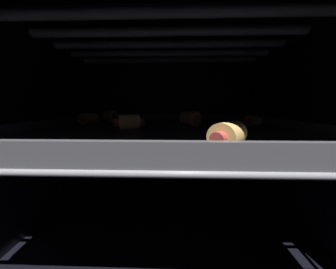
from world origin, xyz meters
TOP-DOWN VIEW (x-y plane):
  - ground_plane at (0.00, 0.00)cm, footprint 61.00×53.56cm
  - oven_wall_back at (0.00, 26.18)cm, footprint 61.00×1.20cm
  - oven_wall_left at (-29.90, 0.00)cm, footprint 1.20×51.16cm
  - oven_wall_right at (29.90, 0.00)cm, footprint 1.20×51.16cm
  - oven_ceiling at (0.00, 0.00)cm, footprint 61.00×53.56cm
  - heating_element at (0.00, -0.00)cm, footprint 46.88×23.95cm
  - oven_rack_mid at (0.00, -0.00)cm, footprint 55.81×50.13cm
  - baking_tray_mid at (0.00, 0.00)cm, footprint 50.83×45.62cm
  - pig_in_blanket_mid_0 at (-7.10, -5.53)cm, footprint 5.86×4.21cm
  - pig_in_blanket_mid_1 at (-16.95, 10.72)cm, footprint 4.41×4.28cm
  - pig_in_blanket_mid_2 at (19.44, 1.34)cm, footprint 4.73×3.62cm
  - pig_in_blanket_mid_3 at (5.27, 1.85)cm, footprint 5.04×5.62cm
  - pig_in_blanket_mid_4 at (-20.12, 4.17)cm, footprint 4.02×5.47cm
  - pig_in_blanket_mid_5 at (7.11, -18.30)cm, footprint 4.90×5.76cm

SIDE VIEW (x-z plane):
  - ground_plane at x=0.00cm, z-range -1.20..0.00cm
  - oven_wall_back at x=0.00cm, z-range 0.00..41.51cm
  - oven_wall_left at x=-29.90cm, z-range 0.00..41.51cm
  - oven_wall_right at x=29.90cm, z-range 0.00..41.51cm
  - oven_rack_mid at x=0.00cm, z-range 20.77..21.45cm
  - baking_tray_mid at x=0.00cm, z-range 20.75..23.19cm
  - pig_in_blanket_mid_2 at x=19.44cm, z-range 22.17..24.60cm
  - pig_in_blanket_mid_4 at x=-20.12cm, z-range 22.17..24.98cm
  - pig_in_blanket_mid_5 at x=7.11cm, z-range 22.17..25.14cm
  - pig_in_blanket_mid_0 at x=-7.10cm, z-range 22.17..25.20cm
  - pig_in_blanket_mid_1 at x=-16.95cm, z-range 22.17..25.35cm
  - pig_in_blanket_mid_3 at x=5.27cm, z-range 22.17..25.53cm
  - heating_element at x=0.00cm, z-range 38.52..39.96cm
  - oven_ceiling at x=0.00cm, z-range 41.51..42.71cm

